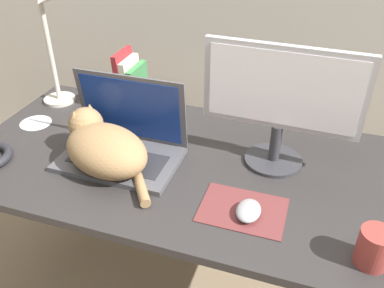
% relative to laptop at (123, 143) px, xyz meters
% --- Properties ---
extents(desk, '(1.46, 0.76, 0.71)m').
position_rel_laptop_xyz_m(desk, '(0.18, 0.04, -0.12)').
color(desk, '#2D2B2B').
rests_on(desk, ground_plane).
extents(laptop, '(0.39, 0.26, 0.27)m').
position_rel_laptop_xyz_m(laptop, '(0.00, 0.00, 0.00)').
color(laptop, '#4C4C51').
rests_on(laptop, desk).
extents(cat, '(0.39, 0.30, 0.17)m').
position_rel_laptop_xyz_m(cat, '(-0.03, -0.07, 0.03)').
color(cat, '#99754C').
rests_on(cat, desk).
extents(external_monitor, '(0.49, 0.19, 0.40)m').
position_rel_laptop_xyz_m(external_monitor, '(0.49, 0.13, 0.18)').
color(external_monitor, '#333338').
rests_on(external_monitor, desk).
extents(mousepad, '(0.24, 0.18, 0.00)m').
position_rel_laptop_xyz_m(mousepad, '(0.44, -0.14, -0.05)').
color(mousepad, brown).
rests_on(mousepad, desk).
extents(computer_mouse, '(0.07, 0.10, 0.03)m').
position_rel_laptop_xyz_m(computer_mouse, '(0.46, -0.15, -0.03)').
color(computer_mouse, '#99999E').
rests_on(computer_mouse, mousepad).
extents(book_row, '(0.08, 0.15, 0.24)m').
position_rel_laptop_xyz_m(book_row, '(-0.12, 0.33, 0.06)').
color(book_row, maroon).
rests_on(book_row, desk).
extents(desk_lamp, '(0.17, 0.17, 0.52)m').
position_rel_laptop_xyz_m(desk_lamp, '(-0.41, 0.25, 0.30)').
color(desk_lamp, beige).
rests_on(desk_lamp, desk).
extents(mug, '(0.13, 0.08, 0.10)m').
position_rel_laptop_xyz_m(mug, '(0.79, -0.22, -0.00)').
color(mug, '#993833').
rests_on(mug, desk).
extents(cd_disc, '(0.12, 0.12, 0.00)m').
position_rel_laptop_xyz_m(cd_disc, '(-0.43, 0.09, -0.05)').
color(cd_disc, silver).
rests_on(cd_disc, desk).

